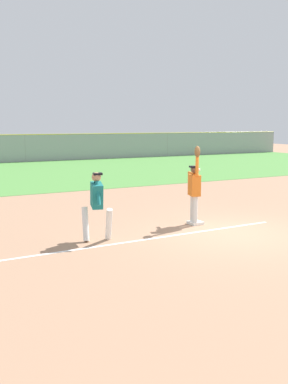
{
  "coord_description": "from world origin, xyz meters",
  "views": [
    {
      "loc": [
        -7.24,
        -8.99,
        2.9
      ],
      "look_at": [
        -1.85,
        1.4,
        1.05
      ],
      "focal_mm": 40.78,
      "sensor_mm": 36.0,
      "label": 1
    }
  ],
  "objects": [
    {
      "name": "runner",
      "position": [
        -3.41,
        0.92,
        1.0
      ],
      "size": [
        0.75,
        0.84,
        1.72
      ],
      "rotation": [
        0.0,
        0.0,
        -0.22
      ],
      "color": "white",
      "rests_on": "ground_plane"
    },
    {
      "name": "fielder",
      "position": [
        -0.29,
        1.27,
        1.12
      ],
      "size": [
        0.38,
        0.89,
        2.28
      ],
      "rotation": [
        0.0,
        0.0,
        2.86
      ],
      "color": "silver",
      "rests_on": "ground_plane"
    },
    {
      "name": "outfield_fence",
      "position": [
        0.0,
        24.47,
        1.05
      ],
      "size": [
        49.89,
        0.08,
        2.09
      ],
      "color": "#93999E",
      "rests_on": "ground_plane"
    },
    {
      "name": "parked_car_red",
      "position": [
        5.57,
        28.56,
        0.67
      ],
      "size": [
        4.55,
        2.42,
        1.25
      ],
      "rotation": [
        0.0,
        0.0,
        0.09
      ],
      "color": "#B21E1E",
      "rests_on": "ground_plane"
    },
    {
      "name": "outfield_grass",
      "position": [
        0.0,
        16.64,
        0.01
      ],
      "size": [
        49.81,
        15.65,
        0.01
      ],
      "primitive_type": "cube",
      "color": "#549342",
      "rests_on": "ground_plane"
    },
    {
      "name": "parked_car_blue",
      "position": [
        12.17,
        28.03,
        0.67
      ],
      "size": [
        4.55,
        2.42,
        1.25
      ],
      "rotation": [
        0.0,
        0.0,
        0.09
      ],
      "color": "#23389E",
      "rests_on": "ground_plane"
    },
    {
      "name": "ground_plane",
      "position": [
        0.0,
        0.0,
        0.0
      ],
      "size": [
        77.06,
        77.06,
        0.0
      ],
      "primitive_type": "plane",
      "color": "tan"
    },
    {
      "name": "first_base",
      "position": [
        -0.22,
        1.31,
        0.04
      ],
      "size": [
        0.39,
        0.39,
        0.08
      ],
      "primitive_type": "cube",
      "rotation": [
        0.0,
        0.0,
        0.02
      ],
      "color": "white",
      "rests_on": "ground_plane"
    },
    {
      "name": "chalk_foul_line",
      "position": [
        -4.22,
        0.41,
        0.0
      ],
      "size": [
        12.0,
        0.4,
        0.01
      ],
      "primitive_type": "cube",
      "rotation": [
        0.0,
        0.0,
        0.02
      ],
      "color": "white",
      "rests_on": "ground_plane"
    },
    {
      "name": "parked_car_silver",
      "position": [
        -0.88,
        28.67,
        0.67
      ],
      "size": [
        4.57,
        2.47,
        1.25
      ],
      "rotation": [
        0.0,
        0.0,
        0.1
      ],
      "color": "#B7B7BC",
      "rests_on": "ground_plane"
    },
    {
      "name": "baseball",
      "position": [
        -0.27,
        1.08,
        1.62
      ],
      "size": [
        0.07,
        0.07,
        0.07
      ],
      "primitive_type": "sphere",
      "color": "white"
    }
  ]
}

